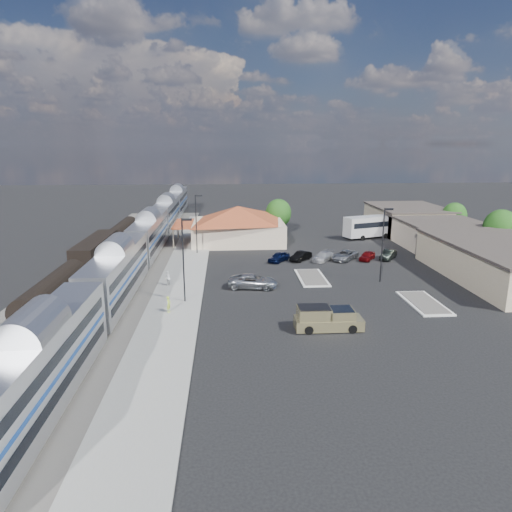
{
  "coord_description": "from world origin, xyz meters",
  "views": [
    {
      "loc": [
        -6.57,
        -51.86,
        16.27
      ],
      "look_at": [
        -2.91,
        2.7,
        2.8
      ],
      "focal_mm": 32.0,
      "sensor_mm": 36.0,
      "label": 1
    }
  ],
  "objects": [
    {
      "name": "traffic_island_north",
      "position": [
        14.0,
        -8.0,
        0.1
      ],
      "size": [
        3.3,
        7.5,
        0.21
      ],
      "color": "silver",
      "rests_on": "ground"
    },
    {
      "name": "railbed",
      "position": [
        -21.0,
        8.0,
        0.06
      ],
      "size": [
        16.0,
        100.0,
        0.12
      ],
      "primitive_type": "cube",
      "color": "#4C4944",
      "rests_on": "ground"
    },
    {
      "name": "traffic_island_south",
      "position": [
        4.0,
        2.0,
        0.1
      ],
      "size": [
        3.3,
        7.5,
        0.21
      ],
      "color": "silver",
      "rests_on": "ground"
    },
    {
      "name": "parked_car_e",
      "position": [
        13.68,
        10.56,
        0.65
      ],
      "size": [
        3.41,
        3.99,
        1.29
      ],
      "primitive_type": "imported",
      "rotation": [
        0.0,
        0.0,
        -0.61
      ],
      "color": "maroon",
      "rests_on": "ground"
    },
    {
      "name": "parked_car_c",
      "position": [
        7.28,
        10.56,
        0.65
      ],
      "size": [
        4.21,
        4.59,
        1.29
      ],
      "primitive_type": "imported",
      "rotation": [
        0.0,
        0.0,
        -0.68
      ],
      "color": "silver",
      "rests_on": "ground"
    },
    {
      "name": "parked_car_f",
      "position": [
        16.88,
        10.86,
        0.69
      ],
      "size": [
        3.61,
        4.26,
        1.38
      ],
      "primitive_type": "imported",
      "rotation": [
        0.0,
        0.0,
        -0.61
      ],
      "color": "black",
      "rests_on": "ground"
    },
    {
      "name": "tree_east_c",
      "position": [
        34.0,
        26.0,
        3.76
      ],
      "size": [
        4.41,
        4.41,
        6.21
      ],
      "color": "#382314",
      "rests_on": "ground"
    },
    {
      "name": "station_depot",
      "position": [
        -4.56,
        24.0,
        3.13
      ],
      "size": [
        18.35,
        12.24,
        6.2
      ],
      "color": "tan",
      "rests_on": "ground"
    },
    {
      "name": "freight_cars",
      "position": [
        -24.0,
        8.76,
        1.93
      ],
      "size": [
        2.8,
        46.0,
        4.0
      ],
      "color": "black",
      "rests_on": "ground"
    },
    {
      "name": "suv",
      "position": [
        -3.52,
        -1.41,
        0.8
      ],
      "size": [
        6.08,
        3.52,
        1.59
      ],
      "primitive_type": "imported",
      "rotation": [
        0.0,
        0.0,
        1.41
      ],
      "color": "#A7ABAF",
      "rests_on": "ground"
    },
    {
      "name": "pickup_truck",
      "position": [
        2.5,
        -14.02,
        1.0
      ],
      "size": [
        6.08,
        2.32,
        2.1
      ],
      "rotation": [
        0.0,
        0.0,
        1.57
      ],
      "color": "tan",
      "rests_on": "ground"
    },
    {
      "name": "ground",
      "position": [
        0.0,
        0.0,
        0.0
      ],
      "size": [
        280.0,
        280.0,
        0.0
      ],
      "primitive_type": "plane",
      "color": "black",
      "rests_on": "ground"
    },
    {
      "name": "coach_bus",
      "position": [
        20.09,
        26.43,
        2.25
      ],
      "size": [
        12.38,
        6.46,
        3.91
      ],
      "rotation": [
        0.0,
        0.0,
        1.9
      ],
      "color": "white",
      "rests_on": "ground"
    },
    {
      "name": "lamp_plat_s",
      "position": [
        -10.9,
        -6.0,
        5.34
      ],
      "size": [
        1.08,
        0.25,
        9.0
      ],
      "color": "black",
      "rests_on": "ground"
    },
    {
      "name": "person_a",
      "position": [
        -12.29,
        -9.13,
        1.0
      ],
      "size": [
        0.53,
        0.67,
        1.63
      ],
      "primitive_type": "imported",
      "rotation": [
        0.0,
        0.0,
        1.32
      ],
      "color": "#BCDC45",
      "rests_on": "platform"
    },
    {
      "name": "platform",
      "position": [
        -12.0,
        6.0,
        0.09
      ],
      "size": [
        5.5,
        92.0,
        0.18
      ],
      "primitive_type": "cube",
      "color": "gray",
      "rests_on": "ground"
    },
    {
      "name": "buildings_east",
      "position": [
        28.0,
        14.28,
        2.27
      ],
      "size": [
        14.4,
        51.4,
        4.8
      ],
      "color": "#C6B28C",
      "rests_on": "ground"
    },
    {
      "name": "tree_depot",
      "position": [
        3.0,
        30.0,
        4.02
      ],
      "size": [
        4.71,
        4.71,
        6.63
      ],
      "color": "#382314",
      "rests_on": "ground"
    },
    {
      "name": "person_b",
      "position": [
        -13.49,
        -0.3,
        1.05
      ],
      "size": [
        0.88,
        1.0,
        1.73
      ],
      "primitive_type": "imported",
      "rotation": [
        0.0,
        0.0,
        -1.87
      ],
      "color": "white",
      "rests_on": "platform"
    },
    {
      "name": "parked_car_b",
      "position": [
        4.08,
        10.86,
        0.67
      ],
      "size": [
        3.71,
        3.98,
        1.33
      ],
      "primitive_type": "imported",
      "rotation": [
        0.0,
        0.0,
        -0.71
      ],
      "color": "black",
      "rests_on": "ground"
    },
    {
      "name": "lamp_plat_n",
      "position": [
        -10.9,
        16.0,
        5.34
      ],
      "size": [
        1.08,
        0.25,
        9.0
      ],
      "color": "black",
      "rests_on": "ground"
    },
    {
      "name": "tree_east_b",
      "position": [
        34.0,
        12.0,
        4.22
      ],
      "size": [
        4.94,
        4.94,
        6.96
      ],
      "color": "#382314",
      "rests_on": "ground"
    },
    {
      "name": "lamp_lot",
      "position": [
        12.1,
        0.0,
        5.34
      ],
      "size": [
        1.08,
        0.25,
        9.0
      ],
      "color": "black",
      "rests_on": "ground"
    },
    {
      "name": "passenger_train",
      "position": [
        -18.0,
        15.83,
        2.87
      ],
      "size": [
        3.0,
        104.0,
        5.55
      ],
      "color": "silver",
      "rests_on": "ground"
    },
    {
      "name": "parked_car_a",
      "position": [
        0.88,
        10.56,
        0.68
      ],
      "size": [
        3.75,
        4.13,
        1.36
      ],
      "primitive_type": "imported",
      "rotation": [
        0.0,
        0.0,
        -0.67
      ],
      "color": "#0B1438",
      "rests_on": "ground"
    },
    {
      "name": "parked_car_d",
      "position": [
        10.48,
        10.86,
        0.69
      ],
      "size": [
        5.01,
        5.26,
        1.38
      ],
      "primitive_type": "imported",
      "rotation": [
        0.0,
        0.0,
        -0.72
      ],
      "color": "gray",
      "rests_on": "ground"
    }
  ]
}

